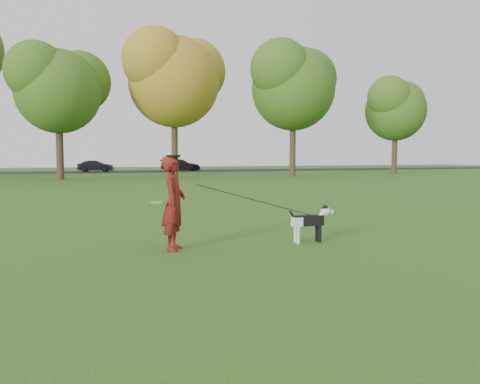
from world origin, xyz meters
name	(u,v)px	position (x,y,z in m)	size (l,w,h in m)	color
ground	(235,241)	(0.00, 0.00, 0.00)	(120.00, 120.00, 0.00)	#285116
road	(109,172)	(0.00, 40.00, 0.01)	(120.00, 7.00, 0.02)	black
man	(174,203)	(-1.25, -0.50, 0.80)	(0.59, 0.38, 1.61)	#590C11
dog	(311,219)	(1.28, -0.62, 0.43)	(0.92, 0.18, 0.70)	black
car_mid	(96,166)	(-1.28, 40.00, 0.57)	(1.17, 3.35, 1.11)	black
car_right	(181,165)	(7.22, 40.00, 0.63)	(1.70, 4.18, 1.21)	black
man_held_items	(257,201)	(0.21, -0.59, 0.81)	(3.06, 0.33, 1.15)	#3DE41C
tree_row	(97,72)	(-1.43, 26.07, 7.41)	(51.74, 8.86, 12.01)	#38281C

